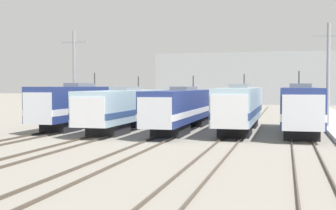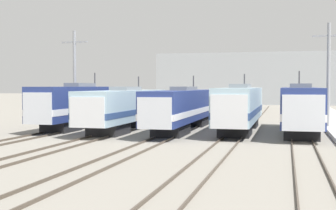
{
  "view_description": "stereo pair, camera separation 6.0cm",
  "coord_description": "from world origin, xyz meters",
  "px_view_note": "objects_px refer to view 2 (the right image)",
  "views": [
    {
      "loc": [
        9.02,
        -33.1,
        4.02
      ],
      "look_at": [
        0.51,
        0.77,
        2.61
      ],
      "focal_mm": 50.0,
      "sensor_mm": 36.0,
      "label": 1
    },
    {
      "loc": [
        9.08,
        -33.09,
        4.02
      ],
      "look_at": [
        0.51,
        0.77,
        2.61
      ],
      "focal_mm": 50.0,
      "sensor_mm": 36.0,
      "label": 2
    }
  ],
  "objects_px": {
    "locomotive_center_left": "(124,108)",
    "locomotive_far_right": "(300,108)",
    "locomotive_far_left": "(78,105)",
    "catenary_tower_left": "(75,76)",
    "catenary_tower_right": "(328,74)",
    "locomotive_center_right": "(240,107)",
    "locomotive_center": "(183,108)"
  },
  "relations": [
    {
      "from": "locomotive_center_right",
      "to": "locomotive_far_left",
      "type": "bearing_deg",
      "value": -178.03
    },
    {
      "from": "locomotive_center_left",
      "to": "locomotive_far_right",
      "type": "distance_m",
      "value": 15.35
    },
    {
      "from": "locomotive_far_right",
      "to": "locomotive_center",
      "type": "bearing_deg",
      "value": 175.36
    },
    {
      "from": "locomotive_far_left",
      "to": "locomotive_far_right",
      "type": "height_order",
      "value": "locomotive_far_right"
    },
    {
      "from": "locomotive_center",
      "to": "catenary_tower_left",
      "type": "bearing_deg",
      "value": 163.99
    },
    {
      "from": "catenary_tower_left",
      "to": "catenary_tower_right",
      "type": "distance_m",
      "value": 25.13
    },
    {
      "from": "catenary_tower_left",
      "to": "catenary_tower_right",
      "type": "relative_size",
      "value": 1.0
    },
    {
      "from": "locomotive_far_right",
      "to": "catenary_tower_right",
      "type": "relative_size",
      "value": 1.65
    },
    {
      "from": "locomotive_center_right",
      "to": "catenary_tower_right",
      "type": "xyz_separation_m",
      "value": [
        7.68,
        3.21,
        2.96
      ]
    },
    {
      "from": "locomotive_center_left",
      "to": "locomotive_far_right",
      "type": "relative_size",
      "value": 1.07
    },
    {
      "from": "locomotive_far_right",
      "to": "catenary_tower_left",
      "type": "xyz_separation_m",
      "value": [
        -22.56,
        4.37,
        2.95
      ]
    },
    {
      "from": "locomotive_center_left",
      "to": "catenary_tower_right",
      "type": "relative_size",
      "value": 1.77
    },
    {
      "from": "locomotive_center_right",
      "to": "locomotive_far_right",
      "type": "relative_size",
      "value": 1.09
    },
    {
      "from": "locomotive_center",
      "to": "locomotive_far_right",
      "type": "xyz_separation_m",
      "value": [
        10.22,
        -0.83,
        0.12
      ]
    },
    {
      "from": "locomotive_center_right",
      "to": "locomotive_far_right",
      "type": "bearing_deg",
      "value": -12.75
    },
    {
      "from": "catenary_tower_left",
      "to": "catenary_tower_right",
      "type": "height_order",
      "value": "same"
    },
    {
      "from": "locomotive_center_right",
      "to": "catenary_tower_right",
      "type": "distance_m",
      "value": 8.84
    },
    {
      "from": "locomotive_center_left",
      "to": "locomotive_center_right",
      "type": "distance_m",
      "value": 10.38
    },
    {
      "from": "locomotive_center_left",
      "to": "catenary_tower_right",
      "type": "bearing_deg",
      "value": 15.71
    },
    {
      "from": "locomotive_center_right",
      "to": "catenary_tower_right",
      "type": "bearing_deg",
      "value": 22.69
    },
    {
      "from": "locomotive_center",
      "to": "catenary_tower_right",
      "type": "xyz_separation_m",
      "value": [
        12.79,
        3.54,
        3.07
      ]
    },
    {
      "from": "locomotive_far_left",
      "to": "locomotive_center_right",
      "type": "distance_m",
      "value": 15.34
    },
    {
      "from": "locomotive_center",
      "to": "catenary_tower_left",
      "type": "relative_size",
      "value": 2.05
    },
    {
      "from": "locomotive_center_left",
      "to": "catenary_tower_left",
      "type": "distance_m",
      "value": 9.33
    },
    {
      "from": "locomotive_center",
      "to": "locomotive_center_right",
      "type": "distance_m",
      "value": 5.12
    },
    {
      "from": "locomotive_far_right",
      "to": "locomotive_far_left",
      "type": "bearing_deg",
      "value": 178.24
    },
    {
      "from": "locomotive_center",
      "to": "locomotive_far_right",
      "type": "height_order",
      "value": "locomotive_far_right"
    },
    {
      "from": "locomotive_center",
      "to": "catenary_tower_right",
      "type": "relative_size",
      "value": 2.05
    },
    {
      "from": "locomotive_far_left",
      "to": "locomotive_center_left",
      "type": "distance_m",
      "value": 5.27
    },
    {
      "from": "locomotive_far_left",
      "to": "locomotive_center_left",
      "type": "height_order",
      "value": "locomotive_far_left"
    },
    {
      "from": "locomotive_far_left",
      "to": "locomotive_center",
      "type": "bearing_deg",
      "value": 1.13
    },
    {
      "from": "locomotive_far_right",
      "to": "locomotive_center_right",
      "type": "bearing_deg",
      "value": 167.25
    }
  ]
}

